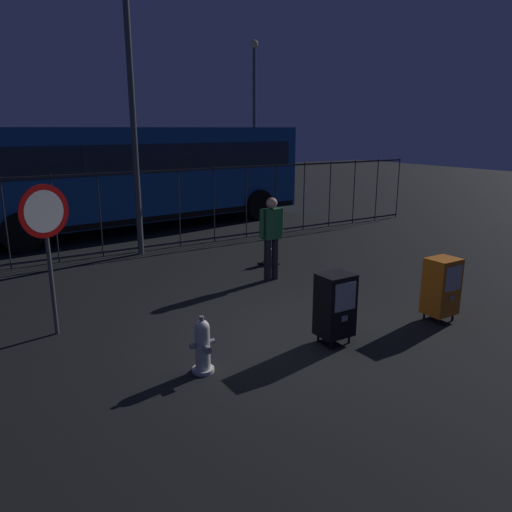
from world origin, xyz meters
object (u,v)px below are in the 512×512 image
object	(u,v)px
fire_hydrant	(203,346)
newspaper_box_secondary	(441,286)
bus_near	(138,171)
traffic_cone	(269,253)
newspaper_box_primary	(335,305)
street_light_near_left	(254,109)
stop_sign	(46,229)
street_light_near_right	(131,95)
bus_far	(153,161)
pedestrian	(271,234)

from	to	relation	value
fire_hydrant	newspaper_box_secondary	xyz separation A→B (m)	(3.95, -0.44, 0.22)
newspaper_box_secondary	bus_near	world-z (taller)	bus_near
fire_hydrant	bus_near	bearing A→B (deg)	75.37
fire_hydrant	bus_near	size ratio (longest dim) A/B	0.07
newspaper_box_secondary	traffic_cone	size ratio (longest dim) A/B	1.92
newspaper_box_primary	street_light_near_left	bearing A→B (deg)	62.70
newspaper_box_secondary	stop_sign	distance (m)	6.01
bus_near	fire_hydrant	bearing A→B (deg)	-110.06
newspaper_box_primary	street_light_near_right	bearing A→B (deg)	95.56
newspaper_box_primary	bus_near	bearing A→B (deg)	87.07
traffic_cone	bus_far	xyz separation A→B (m)	(1.17, 10.17, 1.45)
fire_hydrant	stop_sign	xyz separation A→B (m)	(-1.33, 2.22, 1.25)
pedestrian	street_light_near_right	xyz separation A→B (m)	(-1.53, 3.44, 2.76)
pedestrian	street_light_near_left	world-z (taller)	street_light_near_left
newspaper_box_secondary	traffic_cone	world-z (taller)	newspaper_box_secondary
street_light_near_left	stop_sign	bearing A→B (deg)	-133.50
newspaper_box_primary	pedestrian	world-z (taller)	pedestrian
newspaper_box_secondary	pedestrian	size ratio (longest dim) A/B	0.61
stop_sign	street_light_near_right	xyz separation A→B (m)	(2.69, 4.00, 2.10)
fire_hydrant	newspaper_box_secondary	size ratio (longest dim) A/B	0.73
pedestrian	traffic_cone	xyz separation A→B (m)	(0.60, 0.99, -0.69)
traffic_cone	bus_far	bearing A→B (deg)	83.45
newspaper_box_primary	bus_far	distance (m)	14.44
stop_sign	pedestrian	distance (m)	4.30
pedestrian	street_light_near_left	distance (m)	11.85
pedestrian	newspaper_box_secondary	bearing A→B (deg)	-71.59
bus_far	street_light_near_right	xyz separation A→B (m)	(-3.30, -7.72, 1.99)
bus_far	street_light_near_right	world-z (taller)	street_light_near_right
street_light_near_right	newspaper_box_secondary	bearing A→B (deg)	-68.68
street_light_near_left	street_light_near_right	distance (m)	9.79
stop_sign	bus_near	world-z (taller)	bus_near
newspaper_box_primary	street_light_near_right	size ratio (longest dim) A/B	0.16
newspaper_box_primary	bus_far	world-z (taller)	bus_far
bus_near	street_light_near_right	distance (m)	3.97
newspaper_box_primary	stop_sign	world-z (taller)	stop_sign
stop_sign	street_light_near_right	world-z (taller)	street_light_near_right
traffic_cone	street_light_near_right	size ratio (longest dim) A/B	0.08
bus_near	bus_far	size ratio (longest dim) A/B	1.00
fire_hydrant	bus_near	world-z (taller)	bus_near
newspaper_box_primary	traffic_cone	world-z (taller)	newspaper_box_primary
bus_near	street_light_near_left	bearing A→B (deg)	22.51
traffic_cone	bus_near	size ratio (longest dim) A/B	0.05
newspaper_box_primary	newspaper_box_secondary	xyz separation A→B (m)	(1.98, -0.24, 0.00)
bus_near	street_light_near_left	size ratio (longest dim) A/B	1.68
fire_hydrant	street_light_near_left	xyz separation A→B (m)	(8.65, 12.74, 3.39)
pedestrian	traffic_cone	world-z (taller)	pedestrian
traffic_cone	newspaper_box_secondary	bearing A→B (deg)	-83.59
traffic_cone	bus_far	world-z (taller)	bus_far
stop_sign	bus_far	bearing A→B (deg)	62.98
fire_hydrant	street_light_near_left	distance (m)	15.77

